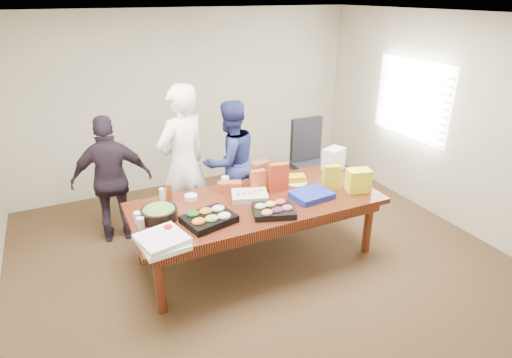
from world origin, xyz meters
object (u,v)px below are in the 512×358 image
person_right (231,162)px  person_center (183,164)px  salad_bowl (159,214)px  conference_table (257,230)px  office_chair (314,164)px  sheet_cake (250,196)px

person_right → person_center: bearing=2.1°
person_right → salad_bowl: size_ratio=4.38×
conference_table → salad_bowl: size_ratio=7.42×
office_chair → person_right: (-1.28, 0.05, 0.24)m
conference_table → sheet_cake: (-0.05, 0.09, 0.41)m
office_chair → person_right: bearing=178.0°
person_right → office_chair: bearing=164.6°
person_center → sheet_cake: 0.96m
person_center → sheet_cake: (0.53, -0.78, -0.20)m
conference_table → person_right: (0.11, 1.05, 0.45)m
person_center → sheet_cake: person_center is taller
conference_table → office_chair: size_ratio=2.38×
office_chair → salad_bowl: bearing=-158.7°
office_chair → salad_bowl: 2.67m
conference_table → office_chair: bearing=35.6°
person_right → sheet_cake: 0.98m
sheet_cake → salad_bowl: bearing=-158.8°
person_right → sheet_cake: (-0.16, -0.97, -0.04)m
person_center → person_right: 0.74m
conference_table → sheet_cake: 0.42m
office_chair → conference_table: bearing=-144.0°
conference_table → sheet_cake: bearing=119.9°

